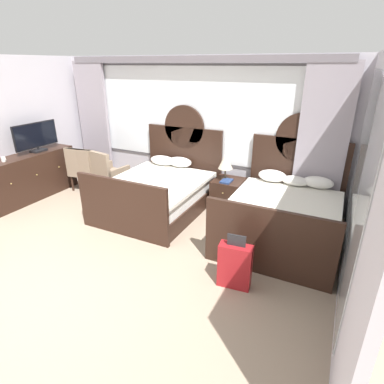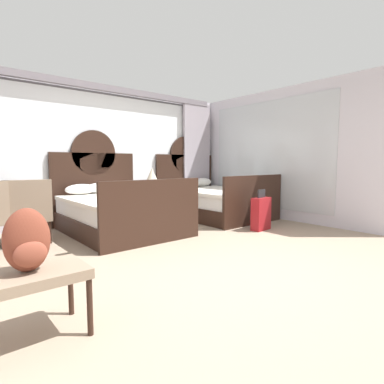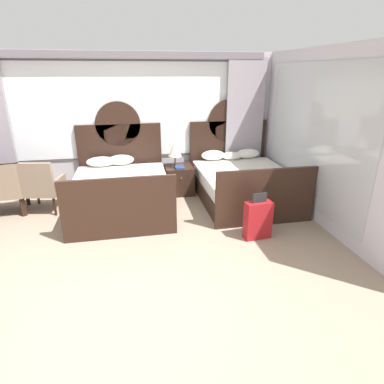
% 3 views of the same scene
% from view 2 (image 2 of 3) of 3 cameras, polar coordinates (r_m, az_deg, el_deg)
% --- Properties ---
extents(ground_plane, '(24.00, 24.00, 0.00)m').
position_cam_2_polar(ground_plane, '(3.54, 8.34, -14.06)').
color(ground_plane, gray).
extents(wall_back_window, '(6.02, 0.22, 2.70)m').
position_cam_2_polar(wall_back_window, '(6.37, -16.94, 7.47)').
color(wall_back_window, silver).
rests_on(wall_back_window, ground_plane).
extents(wall_right_mirror, '(0.08, 4.25, 2.70)m').
position_cam_2_polar(wall_right_mirror, '(6.70, 16.00, 6.71)').
color(wall_right_mirror, silver).
rests_on(wall_right_mirror, ground_plane).
extents(bed_near_window, '(1.65, 2.15, 1.80)m').
position_cam_2_polar(bed_near_window, '(5.41, -13.55, -3.40)').
color(bed_near_window, black).
rests_on(bed_near_window, ground_plane).
extents(bed_near_mirror, '(1.65, 2.15, 1.80)m').
position_cam_2_polar(bed_near_mirror, '(6.72, 3.98, -1.53)').
color(bed_near_mirror, black).
rests_on(bed_near_mirror, ground_plane).
extents(nightstand_between_beds, '(0.55, 0.57, 0.56)m').
position_cam_2_polar(nightstand_between_beds, '(6.48, -6.85, -2.54)').
color(nightstand_between_beds, black).
rests_on(nightstand_between_beds, ground_plane).
extents(table_lamp_on_nightstand, '(0.27, 0.27, 0.51)m').
position_cam_2_polar(table_lamp_on_nightstand, '(6.38, -7.43, 3.04)').
color(table_lamp_on_nightstand, brown).
rests_on(table_lamp_on_nightstand, nightstand_between_beds).
extents(book_on_nightstand, '(0.18, 0.26, 0.03)m').
position_cam_2_polar(book_on_nightstand, '(6.36, -6.37, -0.00)').
color(book_on_nightstand, navy).
rests_on(book_on_nightstand, nightstand_between_beds).
extents(armchair_by_window_left, '(0.72, 0.72, 0.94)m').
position_cam_2_polar(armchair_by_window_left, '(5.08, -28.11, -2.95)').
color(armchair_by_window_left, '#84705B').
rests_on(armchair_by_window_left, ground_plane).
extents(luggage_bench, '(0.67, 0.44, 0.47)m').
position_cam_2_polar(luggage_bench, '(2.36, -27.47, -14.23)').
color(luggage_bench, '#84705B').
rests_on(luggage_bench, ground_plane).
extents(backpack_on_bench, '(0.28, 0.22, 0.42)m').
position_cam_2_polar(backpack_on_bench, '(2.27, -28.24, -8.11)').
color(backpack_on_bench, brown).
rests_on(backpack_on_bench, luggage_bench).
extents(suitcase_on_floor, '(0.42, 0.21, 0.71)m').
position_cam_2_polar(suitcase_on_floor, '(5.53, 12.69, -3.92)').
color(suitcase_on_floor, maroon).
rests_on(suitcase_on_floor, ground_plane).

